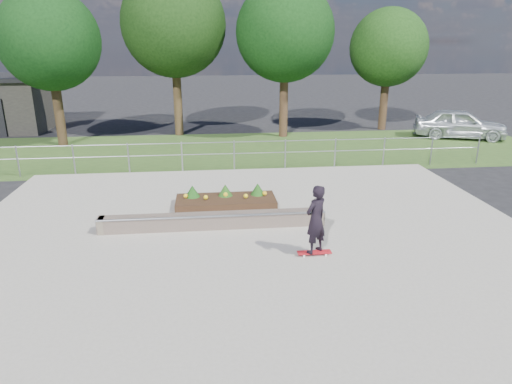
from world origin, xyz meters
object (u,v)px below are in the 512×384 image
Objects in this scene: skateboarder at (316,220)px; grind_ledge at (213,221)px; planter_bed at (226,200)px; parked_car at (460,124)px.

grind_ledge is at bearing 140.66° from skateboarder.
planter_bed is 15.51m from parked_car.
skateboarder is 16.60m from parked_car.
grind_ledge is 3.08m from skateboarder.
skateboarder is at bearing 161.51° from parked_car.
planter_bed is at bearing 147.37° from parked_car.
parked_car is at bearing 39.95° from grind_ledge.
skateboarder reaches higher than planter_bed.
grind_ledge is 1.33× the size of parked_car.
parked_car is at bearing 50.19° from skateboarder.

